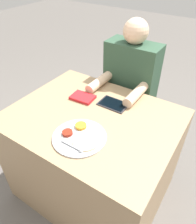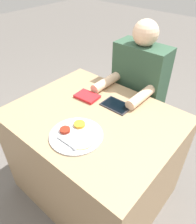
% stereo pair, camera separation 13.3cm
% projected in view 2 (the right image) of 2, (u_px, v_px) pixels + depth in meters
% --- Properties ---
extents(ground_plane, '(12.00, 12.00, 0.00)m').
position_uv_depth(ground_plane, '(94.00, 187.00, 1.87)').
color(ground_plane, '#605B56').
extents(dining_table, '(1.07, 0.85, 0.78)m').
position_uv_depth(dining_table, '(94.00, 156.00, 1.63)').
color(dining_table, '#9E7F5B').
rests_on(dining_table, ground_plane).
extents(thali_tray, '(0.31, 0.31, 0.03)m').
position_uv_depth(thali_tray, '(76.00, 135.00, 1.24)').
color(thali_tray, '#B7BABF').
rests_on(thali_tray, dining_table).
extents(red_notebook, '(0.17, 0.13, 0.02)m').
position_uv_depth(red_notebook, '(87.00, 97.00, 1.56)').
color(red_notebook, silver).
rests_on(red_notebook, dining_table).
extents(tablet_device, '(0.20, 0.13, 0.01)m').
position_uv_depth(tablet_device, '(116.00, 105.00, 1.48)').
color(tablet_device, '#28282D').
rests_on(tablet_device, dining_table).
extents(person_diner, '(0.41, 0.48, 1.25)m').
position_uv_depth(person_diner, '(136.00, 101.00, 1.86)').
color(person_diner, black).
rests_on(person_diner, ground_plane).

